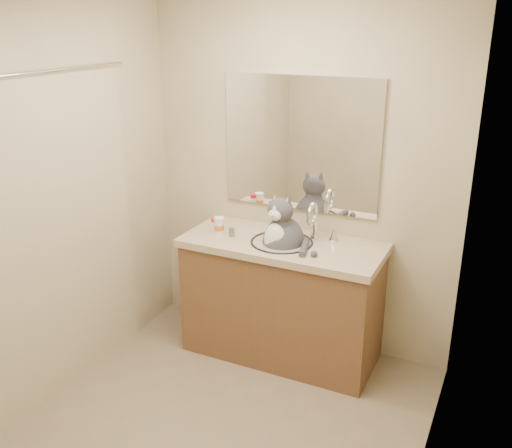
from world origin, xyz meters
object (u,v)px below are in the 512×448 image
at_px(cat, 283,240).
at_px(pill_bottle_redcap, 216,225).
at_px(grey_canister, 232,232).
at_px(pill_bottle_orange, 219,226).

bearing_deg(cat, pill_bottle_redcap, -167.06).
bearing_deg(grey_canister, pill_bottle_orange, 175.64).
distance_m(pill_bottle_redcap, grey_canister, 0.14).
distance_m(cat, pill_bottle_orange, 0.46).
relative_size(pill_bottle_orange, grey_canister, 1.93).
distance_m(pill_bottle_redcap, pill_bottle_orange, 0.04).
bearing_deg(pill_bottle_redcap, grey_canister, -8.87).
xyz_separation_m(pill_bottle_redcap, grey_canister, (0.13, -0.02, -0.02)).
relative_size(cat, pill_bottle_redcap, 5.23).
bearing_deg(pill_bottle_redcap, cat, 2.80).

